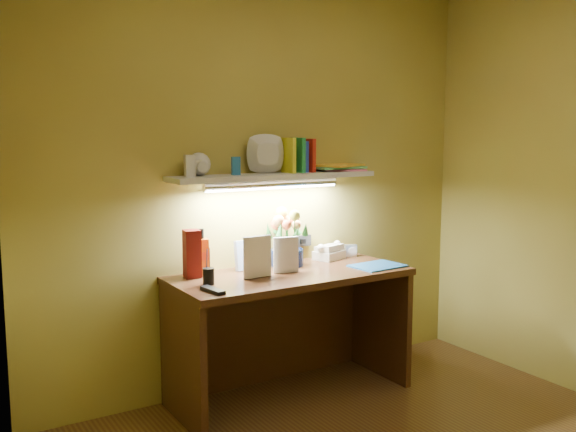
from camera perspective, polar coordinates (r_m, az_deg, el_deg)
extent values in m
cube|color=#391F0F|center=(3.84, 0.22, -10.51)|extent=(1.40, 0.60, 0.75)
cube|color=silver|center=(4.21, 5.57, -3.08)|extent=(0.09, 0.07, 0.08)
cube|color=#530C07|center=(3.63, -8.53, -3.34)|extent=(0.10, 0.10, 0.27)
cylinder|color=black|center=(3.46, -7.08, -4.84)|extent=(0.07, 0.07, 0.15)
cube|color=black|center=(3.32, -6.71, -6.56)|extent=(0.07, 0.18, 0.02)
cube|color=#2167AC|center=(3.94, 7.96, -4.40)|extent=(0.32, 0.25, 0.01)
imported|color=silver|center=(3.54, -3.97, -3.80)|extent=(0.18, 0.02, 0.24)
imported|color=silver|center=(3.68, -1.30, -3.56)|extent=(0.15, 0.05, 0.21)
cube|color=silver|center=(3.80, -1.17, 3.57)|extent=(1.30, 0.25, 0.03)
imported|color=silver|center=(3.59, -7.87, 4.31)|extent=(0.17, 0.17, 0.10)
imported|color=silver|center=(3.58, -7.57, 4.26)|extent=(0.12, 0.12, 0.10)
imported|color=silver|center=(3.78, -1.76, 4.20)|extent=(0.27, 0.27, 0.06)
cube|color=silver|center=(3.60, -8.73, 4.44)|extent=(0.06, 0.05, 0.12)
cube|color=#2167AC|center=(3.69, -4.67, 4.47)|extent=(0.06, 0.05, 0.10)
cube|color=#AA1E13|center=(3.95, 1.65, 5.41)|extent=(0.05, 0.14, 0.20)
cube|color=yellow|center=(3.85, 0.05, 5.41)|extent=(0.03, 0.13, 0.21)
cube|color=#243FB7|center=(3.92, 1.03, 5.29)|extent=(0.05, 0.14, 0.19)
cube|color=#218B48|center=(3.89, 0.93, 5.44)|extent=(0.03, 0.14, 0.21)
cube|color=#AA1E13|center=(3.94, 1.19, 5.14)|extent=(0.04, 0.12, 0.17)
cube|color=#D85CA0|center=(4.10, 4.79, 4.12)|extent=(0.32, 0.27, 0.01)
cube|color=#5DCD75|center=(4.10, 4.23, 4.35)|extent=(0.33, 0.24, 0.01)
cube|color=yellow|center=(4.10, 4.47, 4.53)|extent=(0.36, 0.32, 0.01)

